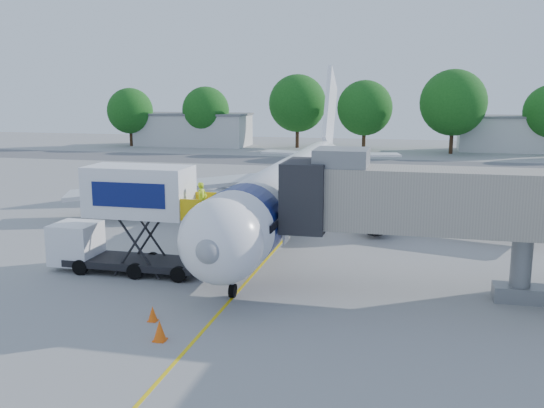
% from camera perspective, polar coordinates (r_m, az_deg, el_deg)
% --- Properties ---
extents(ground, '(160.00, 160.00, 0.00)m').
position_cam_1_polar(ground, '(36.53, 0.66, -3.91)').
color(ground, gray).
rests_on(ground, ground).
extents(guidance_line, '(0.15, 70.00, 0.01)m').
position_cam_1_polar(guidance_line, '(36.53, 0.66, -3.90)').
color(guidance_line, yellow).
rests_on(guidance_line, ground).
extents(taxiway_strip, '(120.00, 10.00, 0.01)m').
position_cam_1_polar(taxiway_strip, '(77.42, 7.54, 3.85)').
color(taxiway_strip, '#59595B').
rests_on(taxiway_strip, ground).
extents(aircraft, '(34.17, 37.73, 11.35)m').
position_cam_1_polar(aircraft, '(39.87, 1.98, 1.67)').
color(aircraft, white).
rests_on(aircraft, ground).
extents(jet_bridge, '(13.90, 3.20, 6.60)m').
position_cam_1_polar(jet_bridge, '(27.91, 13.63, 0.30)').
color(jet_bridge, '#9F9888').
rests_on(jet_bridge, ground).
extents(catering_hiloader, '(8.50, 2.44, 5.50)m').
position_cam_1_polar(catering_hiloader, '(31.52, -13.39, -1.43)').
color(catering_hiloader, black).
rests_on(catering_hiloader, ground).
extents(ground_tug, '(4.04, 2.37, 1.54)m').
position_cam_1_polar(ground_tug, '(22.49, -16.18, -11.79)').
color(ground_tug, white).
rests_on(ground_tug, ground).
extents(safety_cone_a, '(0.50, 0.50, 0.80)m').
position_cam_1_polar(safety_cone_a, '(23.48, -10.52, -11.67)').
color(safety_cone_a, '#F85B0D').
rests_on(safety_cone_a, ground).
extents(safety_cone_b, '(0.40, 0.40, 0.64)m').
position_cam_1_polar(safety_cone_b, '(25.40, -11.17, -10.11)').
color(safety_cone_b, '#F85B0D').
rests_on(safety_cone_b, ground).
extents(outbuilding_left, '(18.40, 8.40, 5.30)m').
position_cam_1_polar(outbuilding_left, '(101.22, -7.40, 6.99)').
color(outbuilding_left, beige).
rests_on(outbuilding_left, ground).
extents(outbuilding_right, '(16.40, 7.40, 5.30)m').
position_cam_1_polar(outbuilding_right, '(97.73, 21.86, 6.18)').
color(outbuilding_right, beige).
rests_on(outbuilding_right, ground).
extents(tree_a, '(7.35, 7.35, 9.37)m').
position_cam_1_polar(tree_a, '(101.82, -13.21, 8.53)').
color(tree_a, '#382314').
rests_on(tree_a, ground).
extents(tree_b, '(7.53, 7.53, 9.60)m').
position_cam_1_polar(tree_b, '(98.70, -6.26, 8.76)').
color(tree_b, '#382314').
rests_on(tree_b, ground).
extents(tree_c, '(9.01, 9.01, 11.49)m').
position_cam_1_polar(tree_c, '(96.35, 2.41, 9.45)').
color(tree_c, '#382314').
rests_on(tree_c, ground).
extents(tree_d, '(8.26, 8.26, 10.53)m').
position_cam_1_polar(tree_d, '(92.74, 8.72, 8.93)').
color(tree_d, '#382314').
rests_on(tree_d, ground).
extents(tree_e, '(9.41, 9.41, 12.00)m').
position_cam_1_polar(tree_e, '(90.90, 16.70, 9.13)').
color(tree_e, '#382314').
rests_on(tree_e, ground).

